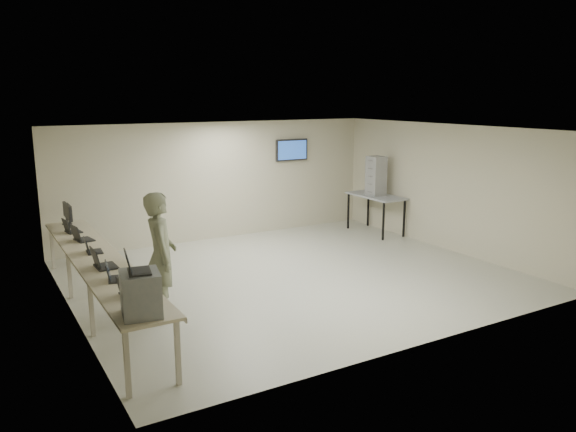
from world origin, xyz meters
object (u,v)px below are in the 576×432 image
equipment_box (141,294)px  soldier (161,256)px  workbench (98,262)px  side_table (376,198)px

equipment_box → soldier: soldier is taller
equipment_box → workbench: bearing=98.2°
workbench → equipment_box: equipment_box is taller
side_table → soldier: bearing=-156.8°
equipment_box → side_table: 8.62m
workbench → soldier: bearing=-43.7°
workbench → equipment_box: bearing=-91.3°
equipment_box → soldier: bearing=75.7°
equipment_box → side_table: (7.25, 4.66, -0.27)m
workbench → side_table: 7.46m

